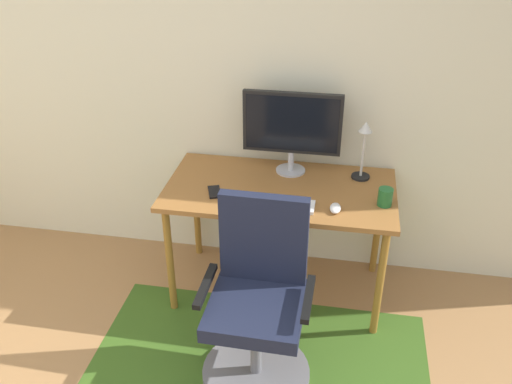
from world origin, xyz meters
TOP-DOWN VIEW (x-y plane):
  - wall_back at (0.00, 2.20)m, footprint 6.00×0.10m
  - area_rug at (0.50, 1.13)m, footprint 1.84×1.04m
  - desk at (0.51, 1.77)m, footprint 1.34×0.71m
  - monitor at (0.55, 1.99)m, footprint 0.59×0.18m
  - keyboard at (0.51, 1.57)m, footprint 0.43×0.13m
  - computer_mouse at (0.84, 1.57)m, footprint 0.06×0.10m
  - coffee_cup at (1.10, 1.68)m, footprint 0.08×0.08m
  - cell_phone at (0.15, 1.65)m, footprint 0.11×0.15m
  - desk_lamp at (0.97, 1.98)m, footprint 0.11×0.11m
  - office_chair at (0.50, 1.08)m, footprint 0.57×0.57m

SIDE VIEW (x-z plane):
  - area_rug at x=0.50m, z-range 0.00..0.01m
  - office_chair at x=0.50m, z-range -0.11..0.90m
  - desk at x=0.51m, z-range 0.30..1.05m
  - cell_phone at x=0.15m, z-range 0.75..0.76m
  - keyboard at x=0.51m, z-range 0.75..0.77m
  - computer_mouse at x=0.84m, z-range 0.75..0.79m
  - coffee_cup at x=1.10m, z-range 0.75..0.86m
  - desk_lamp at x=0.97m, z-range 0.80..1.16m
  - monitor at x=0.55m, z-range 0.80..1.31m
  - wall_back at x=0.00m, z-range 0.00..2.60m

